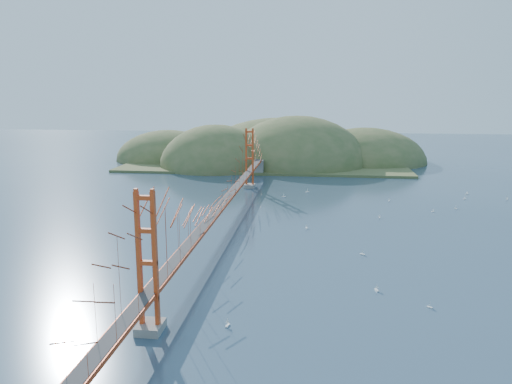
# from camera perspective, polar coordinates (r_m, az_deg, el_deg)

# --- Properties ---
(ground) EXTENTS (320.00, 320.00, 0.00)m
(ground) POSITION_cam_1_polar(r_m,az_deg,el_deg) (69.57, -4.03, -4.26)
(ground) COLOR #2C4258
(ground) RESTS_ON ground
(bridge) EXTENTS (2.20, 94.40, 12.00)m
(bridge) POSITION_cam_1_polar(r_m,az_deg,el_deg) (68.16, -4.08, 1.45)
(bridge) COLOR gray
(bridge) RESTS_ON ground
(far_headlands) EXTENTS (84.00, 58.00, 25.00)m
(far_headlands) POSITION_cam_1_polar(r_m,az_deg,el_deg) (135.94, 2.36, 3.62)
(far_headlands) COLOR olive
(far_headlands) RESTS_ON ground
(sailboat_17) EXTENTS (0.54, 0.49, 0.61)m
(sailboat_17) POSITION_cam_1_polar(r_m,az_deg,el_deg) (95.18, 22.74, -0.71)
(sailboat_17) COLOR white
(sailboat_17) RESTS_ON ground
(sailboat_8) EXTENTS (0.62, 0.60, 0.70)m
(sailboat_8) POSITION_cam_1_polar(r_m,az_deg,el_deg) (99.88, 22.97, -0.17)
(sailboat_8) COLOR white
(sailboat_8) RESTS_ON ground
(sailboat_4) EXTENTS (0.50, 0.56, 0.64)m
(sailboat_4) POSITION_cam_1_polar(r_m,az_deg,el_deg) (89.47, 14.96, -0.93)
(sailboat_4) COLOR white
(sailboat_4) RESTS_ON ground
(sailboat_3) EXTENTS (0.55, 0.50, 0.63)m
(sailboat_3) POSITION_cam_1_polar(r_m,az_deg,el_deg) (94.69, 5.90, 0.09)
(sailboat_3) COLOR white
(sailboat_3) RESTS_ON ground
(sailboat_2) EXTENTS (0.56, 0.56, 0.59)m
(sailboat_2) POSITION_cam_1_polar(r_m,az_deg,el_deg) (48.03, 19.24, -12.24)
(sailboat_2) COLOR white
(sailboat_2) RESTS_ON ground
(sailboat_7) EXTENTS (0.52, 0.47, 0.59)m
(sailboat_7) POSITION_cam_1_polar(r_m,az_deg,el_deg) (83.79, 19.59, -2.07)
(sailboat_7) COLOR white
(sailboat_7) RESTS_ON ground
(sailboat_1) EXTENTS (0.69, 0.69, 0.73)m
(sailboat_1) POSITION_cam_1_polar(r_m,az_deg,el_deg) (60.24, 12.07, -6.89)
(sailboat_1) COLOR white
(sailboat_1) RESTS_ON ground
(sailboat_6) EXTENTS (0.61, 0.64, 0.72)m
(sailboat_6) POSITION_cam_1_polar(r_m,az_deg,el_deg) (50.33, 13.62, -10.75)
(sailboat_6) COLOR white
(sailboat_6) RESTS_ON ground
(sailboat_15) EXTENTS (0.59, 0.59, 0.63)m
(sailboat_15) POSITION_cam_1_polar(r_m,az_deg,el_deg) (87.21, 21.87, -1.71)
(sailboat_15) COLOR white
(sailboat_15) RESTS_ON ground
(sailboat_0) EXTENTS (0.55, 0.60, 0.68)m
(sailboat_0) POSITION_cam_1_polar(r_m,az_deg,el_deg) (70.11, 5.81, -4.04)
(sailboat_0) COLOR white
(sailboat_0) RESTS_ON ground
(sailboat_12) EXTENTS (0.65, 0.62, 0.72)m
(sailboat_12) POSITION_cam_1_polar(r_m,az_deg,el_deg) (89.98, 3.19, -0.47)
(sailboat_12) COLOR white
(sailboat_12) RESTS_ON ground
(sailboat_10) EXTENTS (0.59, 0.64, 0.72)m
(sailboat_10) POSITION_cam_1_polar(r_m,az_deg,el_deg) (42.35, -3.27, -14.89)
(sailboat_10) COLOR white
(sailboat_10) RESTS_ON ground
(sailboat_14) EXTENTS (0.44, 0.54, 0.62)m
(sailboat_14) POSITION_cam_1_polar(r_m,az_deg,el_deg) (77.62, 13.93, -2.79)
(sailboat_14) COLOR white
(sailboat_14) RESTS_ON ground
(sailboat_9) EXTENTS (0.64, 0.64, 0.70)m
(sailboat_9) POSITION_cam_1_polar(r_m,az_deg,el_deg) (98.14, 26.76, -0.70)
(sailboat_9) COLOR white
(sailboat_9) RESTS_ON ground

